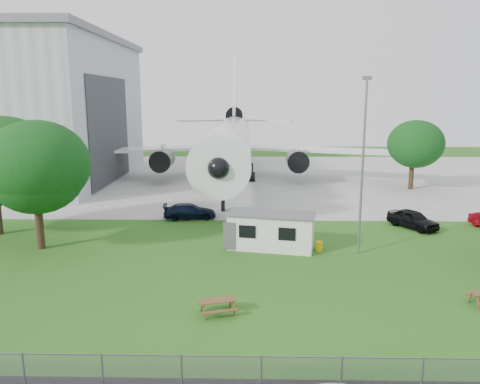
{
  "coord_description": "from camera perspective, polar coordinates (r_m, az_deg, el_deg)",
  "views": [
    {
      "loc": [
        0.53,
        -25.35,
        10.73
      ],
      "look_at": [
        -0.16,
        8.0,
        4.0
      ],
      "focal_mm": 35.0,
      "sensor_mm": 36.0,
      "label": 1
    }
  ],
  "objects": [
    {
      "name": "ground",
      "position": [
        27.53,
        -0.02,
        -11.53
      ],
      "size": [
        160.0,
        160.0,
        0.0
      ],
      "primitive_type": "plane",
      "color": "#35751E"
    },
    {
      "name": "concrete_apron",
      "position": [
        64.25,
        0.69,
        1.8
      ],
      "size": [
        120.0,
        46.0,
        0.03
      ],
      "primitive_type": "cube",
      "color": "#B7B7B2",
      "rests_on": "ground"
    },
    {
      "name": "airliner",
      "position": [
        61.5,
        -1.19,
        6.31
      ],
      "size": [
        46.36,
        47.73,
        17.69
      ],
      "color": "white",
      "rests_on": "ground"
    },
    {
      "name": "site_cabin",
      "position": [
        33.96,
        3.84,
        -4.72
      ],
      "size": [
        6.96,
        3.88,
        2.62
      ],
      "color": "silver",
      "rests_on": "ground"
    },
    {
      "name": "picnic_west",
      "position": [
        24.46,
        -2.73,
        -14.62
      ],
      "size": [
        2.15,
        1.95,
        0.76
      ],
      "primitive_type": null,
      "rotation": [
        0.0,
        0.0,
        0.29
      ],
      "color": "brown",
      "rests_on": "ground"
    },
    {
      "name": "lamp_mast",
      "position": [
        32.81,
        14.7,
        2.74
      ],
      "size": [
        0.16,
        0.16,
        12.0
      ],
      "primitive_type": "cylinder",
      "color": "slate",
      "rests_on": "ground"
    },
    {
      "name": "tree_west_small",
      "position": [
        35.83,
        -23.77,
        2.75
      ],
      "size": [
        7.25,
        7.25,
        9.57
      ],
      "color": "#382619",
      "rests_on": "ground"
    },
    {
      "name": "tree_far_apron",
      "position": [
        58.79,
        20.37,
        5.14
      ],
      "size": [
        6.74,
        6.74,
        8.42
      ],
      "color": "#382619",
      "rests_on": "ground"
    },
    {
      "name": "car_ne_hatch",
      "position": [
        41.74,
        20.31,
        -3.13
      ],
      "size": [
        3.9,
        4.75,
        1.52
      ],
      "primitive_type": "imported",
      "rotation": [
        0.0,
        0.0,
        0.56
      ],
      "color": "black",
      "rests_on": "ground"
    },
    {
      "name": "car_apron_van",
      "position": [
        42.43,
        -6.16,
        -2.36
      ],
      "size": [
        4.91,
        2.51,
        1.36
      ],
      "primitive_type": "imported",
      "rotation": [
        0.0,
        0.0,
        1.7
      ],
      "color": "black",
      "rests_on": "ground"
    }
  ]
}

